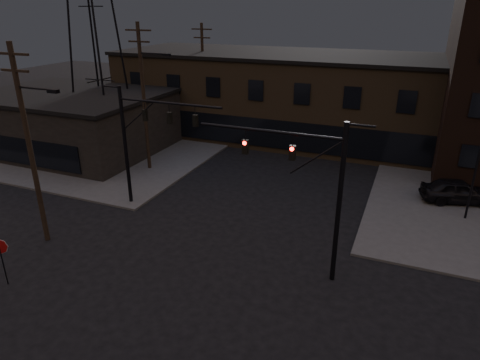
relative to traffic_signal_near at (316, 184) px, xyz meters
name	(u,v)px	position (x,y,z in m)	size (l,w,h in m)	color
ground	(171,300)	(-5.36, -4.50, -4.93)	(140.00, 140.00, 0.00)	black
sidewalk_nw	(102,130)	(-27.36, 17.50, -4.86)	(30.00, 30.00, 0.15)	#474744
building_row	(317,99)	(-5.36, 23.50, -0.93)	(40.00, 12.00, 8.00)	brown
building_left	(73,123)	(-25.36, 11.50, -2.43)	(16.00, 12.00, 5.00)	black
traffic_signal_near	(316,184)	(0.00, 0.00, 0.00)	(7.12, 0.24, 8.00)	black
traffic_signal_far	(141,135)	(-12.07, 3.50, 0.08)	(7.12, 0.24, 8.00)	black
stop_sign	(0,251)	(-13.36, -6.49, -3.09)	(0.72, 0.33, 2.48)	black
utility_pole_near	(30,143)	(-14.79, -2.50, 0.94)	(3.70, 0.28, 11.00)	black
utility_pole_mid	(144,95)	(-15.79, 9.50, 1.19)	(3.70, 0.28, 11.50)	black
utility_pole_far	(203,77)	(-16.86, 21.50, 0.85)	(2.20, 0.28, 11.00)	black
transmission_tower	(91,6)	(-23.36, 13.50, 7.57)	(7.00, 7.00, 25.00)	black
parked_car_lot_a	(458,191)	(7.23, 11.91, -3.97)	(1.92, 4.78, 1.63)	black
car_crossing	(363,147)	(-0.10, 20.10, -4.19)	(1.56, 4.48, 1.48)	black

